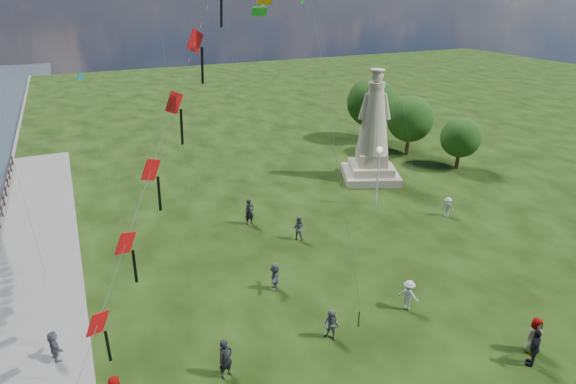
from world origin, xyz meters
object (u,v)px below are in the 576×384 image
person_0 (226,359)px  person_6 (250,212)px  person_5 (55,348)px  person_7 (298,228)px  person_3 (535,347)px  person_8 (447,207)px  person_2 (408,295)px  statue (373,139)px  person_1 (332,325)px  lamppost (379,164)px  person_4 (534,335)px  person_11 (275,277)px

person_0 → person_6: size_ratio=0.99×
person_5 → person_7: (14.63, 5.66, 0.08)m
person_3 → person_5: person_3 is taller
person_8 → person_2: bearing=-85.8°
person_8 → statue: bearing=150.7°
person_1 → person_5: (-11.78, 3.81, -0.06)m
lamppost → person_4: 16.83m
person_1 → person_8: 16.32m
person_2 → person_8: 12.18m
person_7 → person_5: bearing=59.3°
lamppost → person_2: 13.13m
person_6 → person_8: 14.25m
person_4 → statue: bearing=76.2°
person_8 → person_11: size_ratio=0.89×
statue → person_7: size_ratio=5.69×
person_4 → person_6: (-7.17, 17.34, 0.05)m
person_0 → person_2: size_ratio=1.12×
statue → person_5: 28.35m
person_6 → person_1: bearing=-97.0°
person_3 → person_5: 20.98m
statue → lamppost: statue is taller
person_11 → person_5: bearing=-65.9°
person_7 → person_8: 11.38m
person_11 → person_2: bearing=70.2°
person_7 → statue: bearing=-107.0°
statue → lamppost: 5.54m
person_0 → person_2: 9.97m
person_5 → person_7: size_ratio=0.90×
statue → person_6: bearing=-139.2°
person_1 → person_6: bearing=143.7°
person_0 → person_5: bearing=132.0°
person_0 → person_2: bearing=-13.1°
statue → person_3: 22.83m
person_3 → person_7: (-4.35, 14.59, -0.11)m
person_3 → person_5: (-18.99, 8.92, -0.19)m
person_6 → person_11: (-1.51, -7.98, -0.14)m
statue → person_3: bearing=-82.1°
person_0 → lamppost: bearing=20.8°
person_5 → person_8: 26.29m
person_1 → person_7: bearing=130.1°
person_0 → person_4: bearing=-35.0°
person_0 → person_1: 5.22m
person_2 → person_3: size_ratio=0.89×
statue → person_2: (-8.56, -16.32, -2.69)m
statue → lamppost: size_ratio=2.01×
person_0 → person_4: 13.79m
person_5 → person_8: person_5 is taller
person_1 → person_11: bearing=156.3°
person_0 → statue: bearing=25.8°
statue → person_3: (-6.09, -21.85, -2.59)m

